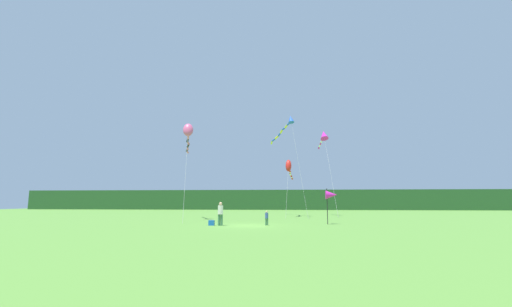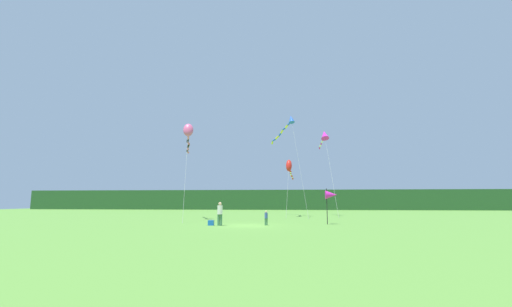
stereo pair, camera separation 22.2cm
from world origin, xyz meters
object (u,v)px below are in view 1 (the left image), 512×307
object	(u,v)px
cooler_box	(212,223)
kite_red	(289,167)
kite_blue	(287,125)
banner_flag_pole	(331,195)
person_child	(267,217)
kite_rainbow	(188,133)
kite_magenta	(324,136)
person_adult	(220,212)

from	to	relation	value
cooler_box	kite_red	distance (m)	16.28
kite_blue	banner_flag_pole	bearing A→B (deg)	-74.73
person_child	kite_rainbow	size ratio (longest dim) A/B	0.12
banner_flag_pole	kite_magenta	bearing A→B (deg)	85.48
person_child	cooler_box	xyz separation A→B (m)	(-4.19, -0.52, -0.42)
cooler_box	banner_flag_pole	world-z (taller)	banner_flag_pole
kite_rainbow	person_adult	bearing A→B (deg)	-55.16
person_adult	kite_rainbow	size ratio (longest dim) A/B	0.18
person_child	banner_flag_pole	distance (m)	5.64
person_adult	cooler_box	xyz separation A→B (m)	(-0.71, 0.13, -0.79)
person_child	kite_blue	size ratio (longest dim) A/B	0.09
kite_blue	cooler_box	bearing A→B (deg)	-111.46
kite_rainbow	kite_blue	size ratio (longest dim) A/B	0.79
cooler_box	kite_red	world-z (taller)	kite_red
kite_red	kite_magenta	bearing A→B (deg)	33.25
person_adult	banner_flag_pole	xyz separation A→B (m)	(8.62, 2.24, 1.33)
banner_flag_pole	kite_magenta	xyz separation A→B (m)	(1.18, 14.89, 7.75)
person_adult	kite_magenta	distance (m)	21.72
kite_blue	kite_magenta	world-z (taller)	kite_blue
kite_red	person_adult	bearing A→B (deg)	-110.52
banner_flag_pole	kite_red	size ratio (longest dim) A/B	0.42
person_adult	kite_rainbow	world-z (taller)	kite_rainbow
person_child	kite_magenta	xyz separation A→B (m)	(6.32, 16.47, 9.45)
cooler_box	kite_rainbow	xyz separation A→B (m)	(-4.11, 6.79, 8.48)
person_adult	person_child	bearing A→B (deg)	10.68
cooler_box	kite_magenta	bearing A→B (deg)	58.28
kite_red	cooler_box	bearing A→B (deg)	-113.17
person_adult	kite_blue	size ratio (longest dim) A/B	0.15
person_adult	kite_magenta	xyz separation A→B (m)	(9.80, 17.13, 9.08)
person_child	kite_blue	bearing A→B (deg)	83.40
person_adult	banner_flag_pole	size ratio (longest dim) A/B	0.62
kite_rainbow	banner_flag_pole	bearing A→B (deg)	-19.21
cooler_box	banner_flag_pole	distance (m)	9.80
kite_rainbow	kite_magenta	size ratio (longest dim) A/B	0.88
person_adult	banner_flag_pole	distance (m)	9.01
person_adult	person_child	world-z (taller)	person_adult
person_adult	kite_blue	world-z (taller)	kite_blue
kite_red	kite_magenta	distance (m)	6.85
kite_rainbow	kite_blue	xyz separation A→B (m)	(9.96, 8.08, 2.47)
person_adult	kite_red	size ratio (longest dim) A/B	0.26
kite_red	kite_magenta	xyz separation A→B (m)	(4.49, 2.94, 4.26)
person_adult	kite_rainbow	distance (m)	11.42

